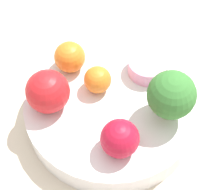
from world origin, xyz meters
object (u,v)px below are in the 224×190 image
object	(u,v)px
apple_red	(48,91)
orange_front	(98,80)
broccoli	(171,95)
small_cup	(148,66)
apple_green	(120,139)
orange_back	(70,57)
bowl	(112,108)

from	to	relation	value
apple_red	orange_front	distance (m)	0.07
broccoli	orange_front	world-z (taller)	broccoli
orange_front	small_cup	distance (m)	0.07
broccoli	apple_green	xyz separation A→B (m)	(-0.01, 0.08, -0.02)
orange_front	small_cup	size ratio (longest dim) A/B	0.66
broccoli	apple_green	world-z (taller)	broccoli
broccoli	orange_back	xyz separation A→B (m)	(0.13, 0.06, -0.02)
apple_red	small_cup	distance (m)	0.14
broccoli	orange_back	world-z (taller)	broccoli
broccoli	apple_green	distance (m)	0.08
bowl	orange_back	size ratio (longest dim) A/B	5.46
broccoli	orange_back	size ratio (longest dim) A/B	1.71
apple_green	orange_front	xyz separation A→B (m)	(0.09, -0.03, -0.01)
broccoli	apple_green	size ratio (longest dim) A/B	1.57
small_cup	broccoli	bearing A→B (deg)	163.26
bowl	small_cup	bearing A→B (deg)	-79.94
broccoli	apple_red	xyz separation A→B (m)	(0.10, 0.12, -0.01)
orange_back	small_cup	size ratio (longest dim) A/B	0.78
orange_back	broccoli	bearing A→B (deg)	-155.14
broccoli	small_cup	size ratio (longest dim) A/B	1.33
apple_green	small_cup	distance (m)	0.12
orange_back	small_cup	world-z (taller)	orange_back
orange_back	apple_red	bearing A→B (deg)	125.92
orange_front	broccoli	bearing A→B (deg)	-148.76
bowl	orange_front	bearing A→B (deg)	11.18
apple_green	orange_front	bearing A→B (deg)	-16.57
broccoli	orange_front	xyz separation A→B (m)	(0.08, 0.05, -0.02)
apple_green	broccoli	bearing A→B (deg)	-85.94
apple_green	small_cup	world-z (taller)	apple_green
broccoli	small_cup	bearing A→B (deg)	-16.74
apple_green	orange_back	size ratio (longest dim) A/B	1.09
broccoli	orange_back	bearing A→B (deg)	24.86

